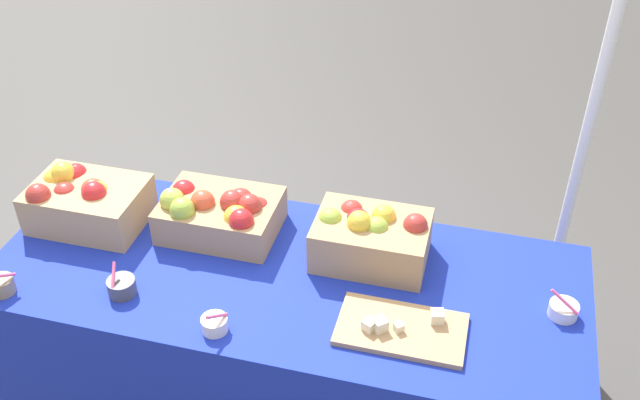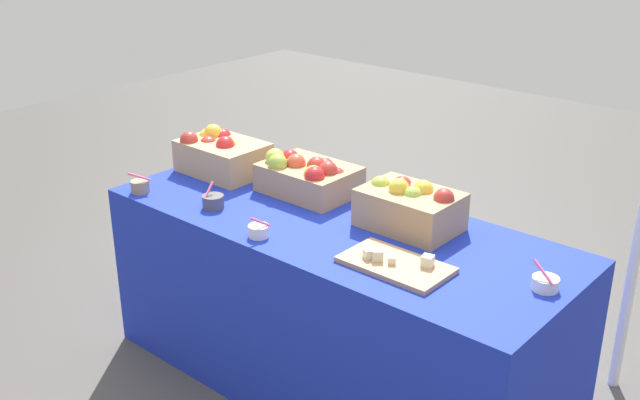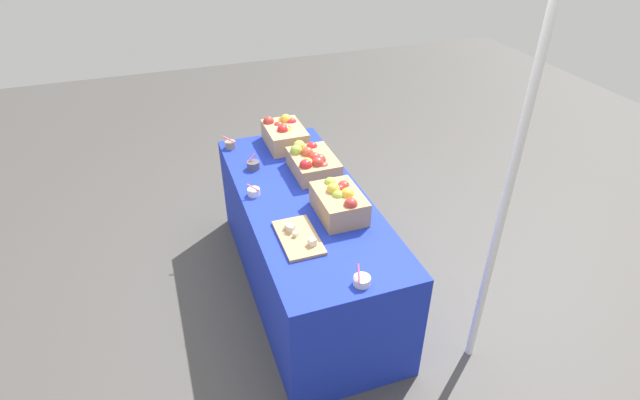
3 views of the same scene
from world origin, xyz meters
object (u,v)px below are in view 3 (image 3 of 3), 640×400
Objects in this scene: cutting_board_front at (298,237)px; sample_bowl_extra at (230,144)px; apple_crate_middle at (312,162)px; tent_pole at (505,204)px; sample_bowl_near at (253,165)px; sample_bowl_far at (362,280)px; apple_crate_left at (284,133)px; apple_crate_right at (339,201)px; sample_bowl_mid at (254,192)px.

sample_bowl_extra is at bearing -173.14° from cutting_board_front.
apple_crate_middle is 0.18× the size of tent_pole.
sample_bowl_far is at bearing 10.57° from sample_bowl_near.
apple_crate_middle is 0.42m from sample_bowl_near.
apple_crate_middle is at bearing 7.06° from apple_crate_left.
apple_crate_middle reaches higher than sample_bowl_far.
tent_pole is at bearing 86.07° from sample_bowl_far.
cutting_board_front is at bearing 6.86° from sample_bowl_extra.
tent_pole reaches higher than apple_crate_middle.
apple_crate_middle is at bearing 173.80° from sample_bowl_far.
sample_bowl_near is 1.70m from tent_pole.
apple_crate_right reaches higher than sample_bowl_far.
tent_pole is (1.17, 0.60, 0.27)m from apple_crate_middle.
apple_crate_middle is 3.92× the size of sample_bowl_far.
apple_crate_middle is at bearing 179.27° from apple_crate_right.
apple_crate_right is 0.97× the size of cutting_board_front.
tent_pole reaches higher than sample_bowl_near.
tent_pole is (1.65, 0.66, 0.26)m from apple_crate_left.
cutting_board_front is 0.54m from sample_bowl_mid.
tent_pole is (0.66, 0.61, 0.26)m from apple_crate_right.
apple_crate_left is 1.79m from tent_pole.
sample_bowl_far is at bearing -93.93° from tent_pole.
sample_bowl_near is at bearing 167.57° from sample_bowl_mid.
tent_pole is at bearing 61.09° from cutting_board_front.
sample_bowl_far is (0.98, 0.32, -0.00)m from sample_bowl_mid.
apple_crate_left is 3.83× the size of sample_bowl_extra.
tent_pole reaches higher than sample_bowl_mid.
cutting_board_front is (0.15, -0.30, -0.08)m from apple_crate_right.
sample_bowl_mid is at bearing -134.58° from tent_pole.
sample_bowl_extra is 0.05× the size of tent_pole.
apple_crate_right is 3.66× the size of sample_bowl_far.
apple_crate_middle is at bearing -152.75° from tent_pole.
apple_crate_right is 3.52× the size of sample_bowl_near.
apple_crate_left is 0.73m from sample_bowl_mid.
sample_bowl_near is at bearing -117.25° from apple_crate_middle.
apple_crate_right reaches higher than apple_crate_middle.
cutting_board_front is (1.14, -0.25, -0.08)m from apple_crate_left.
apple_crate_middle is at bearing 39.71° from sample_bowl_extra.
tent_pole is (0.05, 0.73, 0.32)m from sample_bowl_far.
apple_crate_left is 0.41m from sample_bowl_extra.
apple_crate_left reaches higher than sample_bowl_extra.
sample_bowl_far is (0.61, -0.12, -0.06)m from apple_crate_right.
apple_crate_left is 1.17m from cutting_board_front.
sample_bowl_mid is 0.69m from sample_bowl_extra.
sample_bowl_near is at bearing -144.52° from tent_pole.
sample_bowl_extra is at bearing -140.29° from apple_crate_middle.
sample_bowl_mid is at bearing -12.43° from sample_bowl_near.
apple_crate_right is (0.51, -0.01, 0.01)m from apple_crate_middle.
sample_bowl_far is at bearing 18.00° from sample_bowl_mid.
apple_crate_right is 0.79m from sample_bowl_near.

